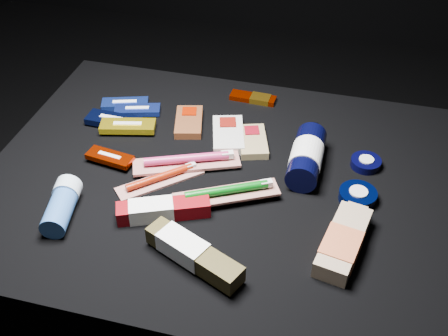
% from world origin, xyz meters
% --- Properties ---
extents(ground, '(3.00, 3.00, 0.00)m').
position_xyz_m(ground, '(0.00, 0.00, 0.00)').
color(ground, black).
rests_on(ground, ground).
extents(cloth_table, '(0.98, 0.78, 0.40)m').
position_xyz_m(cloth_table, '(0.00, 0.00, 0.20)').
color(cloth_table, black).
rests_on(cloth_table, ground).
extents(luna_bar_0, '(0.12, 0.08, 0.02)m').
position_xyz_m(luna_bar_0, '(-0.29, 0.20, 0.41)').
color(luna_bar_0, '#1E3CAB').
rests_on(luna_bar_0, cloth_table).
extents(luna_bar_1, '(0.12, 0.07, 0.01)m').
position_xyz_m(luna_bar_1, '(-0.25, 0.18, 0.41)').
color(luna_bar_1, '#1D349E').
rests_on(luna_bar_1, cloth_table).
extents(luna_bar_2, '(0.13, 0.05, 0.02)m').
position_xyz_m(luna_bar_2, '(-0.28, 0.12, 0.41)').
color(luna_bar_2, black).
rests_on(luna_bar_2, cloth_table).
extents(luna_bar_3, '(0.13, 0.08, 0.02)m').
position_xyz_m(luna_bar_3, '(-0.24, 0.11, 0.42)').
color(luna_bar_3, yellow).
rests_on(luna_bar_3, cloth_table).
extents(luna_bar_4, '(0.11, 0.05, 0.01)m').
position_xyz_m(luna_bar_4, '(-0.23, -0.01, 0.42)').
color(luna_bar_4, '#861801').
rests_on(luna_bar_4, cloth_table).
extents(clif_bar_0, '(0.09, 0.13, 0.02)m').
position_xyz_m(clif_bar_0, '(-0.11, 0.17, 0.41)').
color(clif_bar_0, brown).
rests_on(clif_bar_0, cloth_table).
extents(clif_bar_1, '(0.10, 0.14, 0.02)m').
position_xyz_m(clif_bar_1, '(-0.01, 0.14, 0.41)').
color(clif_bar_1, beige).
rests_on(clif_bar_1, cloth_table).
extents(clif_bar_2, '(0.09, 0.13, 0.02)m').
position_xyz_m(clif_bar_2, '(0.05, 0.13, 0.41)').
color(clif_bar_2, '#968156').
rests_on(clif_bar_2, cloth_table).
extents(power_bar, '(0.12, 0.04, 0.01)m').
position_xyz_m(power_bar, '(0.02, 0.31, 0.41)').
color(power_bar, '#771400').
rests_on(power_bar, cloth_table).
extents(lotion_bottle, '(0.07, 0.21, 0.07)m').
position_xyz_m(lotion_bottle, '(0.18, 0.08, 0.43)').
color(lotion_bottle, black).
rests_on(lotion_bottle, cloth_table).
extents(cream_tin_upper, '(0.07, 0.07, 0.02)m').
position_xyz_m(cream_tin_upper, '(0.30, 0.12, 0.41)').
color(cream_tin_upper, black).
rests_on(cream_tin_upper, cloth_table).
extents(cream_tin_lower, '(0.08, 0.08, 0.02)m').
position_xyz_m(cream_tin_lower, '(0.30, 0.00, 0.41)').
color(cream_tin_lower, black).
rests_on(cream_tin_lower, cloth_table).
extents(bodywash_bottle, '(0.09, 0.19, 0.04)m').
position_xyz_m(bodywash_bottle, '(0.28, -0.14, 0.42)').
color(bodywash_bottle, tan).
rests_on(bodywash_bottle, cloth_table).
extents(deodorant_stick, '(0.08, 0.13, 0.05)m').
position_xyz_m(deodorant_stick, '(-0.26, -0.18, 0.43)').
color(deodorant_stick, '#305EA5').
rests_on(deodorant_stick, cloth_table).
extents(toothbrush_pack_0, '(0.17, 0.16, 0.02)m').
position_xyz_m(toothbrush_pack_0, '(-0.11, -0.04, 0.41)').
color(toothbrush_pack_0, beige).
rests_on(toothbrush_pack_0, cloth_table).
extents(toothbrush_pack_1, '(0.23, 0.14, 0.03)m').
position_xyz_m(toothbrush_pack_1, '(-0.07, 0.02, 0.42)').
color(toothbrush_pack_1, '#B4ACA9').
rests_on(toothbrush_pack_1, cloth_table).
extents(toothbrush_pack_2, '(0.21, 0.14, 0.02)m').
position_xyz_m(toothbrush_pack_2, '(0.04, -0.06, 0.42)').
color(toothbrush_pack_2, '#AFA9A4').
rests_on(toothbrush_pack_2, cloth_table).
extents(toothpaste_carton_red, '(0.18, 0.11, 0.04)m').
position_xyz_m(toothpaste_carton_red, '(-0.08, -0.14, 0.42)').
color(toothpaste_carton_red, maroon).
rests_on(toothpaste_carton_red, cloth_table).
extents(toothpaste_carton_green, '(0.20, 0.12, 0.04)m').
position_xyz_m(toothpaste_carton_green, '(0.02, -0.23, 0.42)').
color(toothpaste_carton_green, '#3C3313').
rests_on(toothpaste_carton_green, cloth_table).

